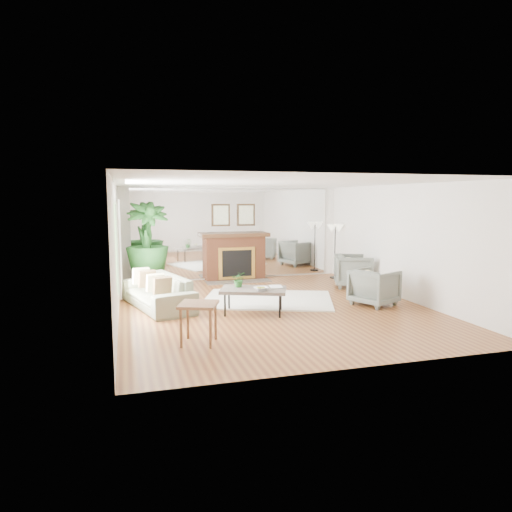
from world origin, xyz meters
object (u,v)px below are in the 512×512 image
object	(u,v)px
fireplace	(235,256)
armchair_front	(374,287)
sofa	(157,292)
floor_lamp	(335,232)
armchair_back	(353,271)
potted_ficus	(147,243)
coffee_table	(254,291)
side_table	(199,310)

from	to	relation	value
fireplace	armchair_front	bearing A→B (deg)	-60.25
sofa	floor_lamp	world-z (taller)	floor_lamp
fireplace	armchair_back	distance (m)	3.16
sofa	armchair_front	xyz separation A→B (m)	(4.33, -1.02, 0.05)
armchair_front	potted_ficus	world-z (taller)	potted_ficus
coffee_table	potted_ficus	world-z (taller)	potted_ficus
sofa	potted_ficus	distance (m)	2.17
side_table	armchair_front	bearing A→B (deg)	21.47
side_table	floor_lamp	size ratio (longest dim) A/B	0.48
armchair_front	floor_lamp	distance (m)	3.32
coffee_table	armchair_front	distance (m)	2.60
sofa	coffee_table	bearing A→B (deg)	43.27
sofa	potted_ficus	xyz separation A→B (m)	(-0.08, 2.01, 0.81)
sofa	potted_ficus	world-z (taller)	potted_ficus
sofa	side_table	size ratio (longest dim) A/B	3.10
coffee_table	potted_ficus	xyz separation A→B (m)	(-1.81, 3.05, 0.68)
armchair_front	floor_lamp	size ratio (longest dim) A/B	0.55
sofa	potted_ficus	size ratio (longest dim) A/B	1.04
sofa	side_table	bearing A→B (deg)	-5.81
sofa	floor_lamp	size ratio (longest dim) A/B	1.48
sofa	floor_lamp	bearing A→B (deg)	97.51
side_table	floor_lamp	distance (m)	6.53
side_table	floor_lamp	xyz separation A→B (m)	(4.51, 4.67, 0.74)
coffee_table	fireplace	bearing A→B (deg)	81.95
potted_ficus	armchair_back	bearing A→B (deg)	-13.24
side_table	potted_ficus	xyz separation A→B (m)	(-0.52, 4.56, 0.60)
fireplace	sofa	xyz separation A→B (m)	(-2.25, -2.63, -0.34)
fireplace	armchair_front	world-z (taller)	fireplace
potted_ficus	floor_lamp	world-z (taller)	potted_ficus
coffee_table	armchair_front	world-z (taller)	armchair_front
fireplace	armchair_front	distance (m)	4.21
armchair_back	armchair_front	distance (m)	1.94
armchair_front	armchair_back	bearing A→B (deg)	-40.30
floor_lamp	armchair_front	bearing A→B (deg)	-101.10
armchair_back	potted_ficus	bearing A→B (deg)	98.67
sofa	floor_lamp	distance (m)	5.47
armchair_back	sofa	bearing A→B (deg)	121.85
coffee_table	armchair_back	size ratio (longest dim) A/B	1.57
side_table	floor_lamp	bearing A→B (deg)	46.03
coffee_table	floor_lamp	xyz separation A→B (m)	(3.22, 3.16, 0.82)
potted_ficus	armchair_front	bearing A→B (deg)	-34.48
fireplace	floor_lamp	bearing A→B (deg)	-10.59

